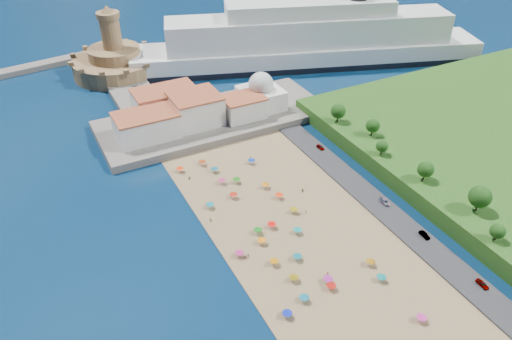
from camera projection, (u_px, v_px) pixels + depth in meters
ground at (284, 241)px, 141.36m from camera, size 700.00×700.00×0.00m
terrace at (214, 119)px, 197.83m from camera, size 90.00×36.00×3.00m
jetty at (135, 96)px, 215.32m from camera, size 18.00×70.00×2.40m
waterfront_buildings at (181, 111)px, 189.75m from camera, size 57.00×29.00×11.00m
domed_building at (261, 94)px, 199.73m from camera, size 16.00×16.00×15.00m
fortress at (115, 61)px, 234.22m from camera, size 40.00×40.00×32.40m
cruise_ship at (309, 42)px, 242.33m from camera, size 170.48×79.06×37.49m
beach_parasols at (302, 260)px, 132.18m from camera, size 32.18×112.75×2.20m
beachgoers at (278, 249)px, 136.93m from camera, size 36.18×97.33×1.88m
parked_cars at (396, 211)px, 150.60m from camera, size 2.02×77.83×1.25m
hillside_trees at (448, 184)px, 146.61m from camera, size 12.53×107.83×8.25m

